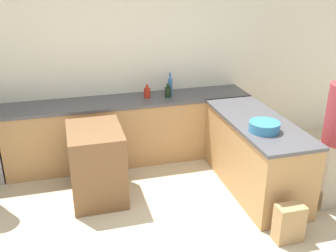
{
  "coord_description": "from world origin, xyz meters",
  "views": [
    {
      "loc": [
        -0.82,
        -2.86,
        2.64
      ],
      "look_at": [
        0.24,
        1.04,
        0.96
      ],
      "focal_mm": 42.0,
      "sensor_mm": 36.0,
      "label": 1
    }
  ],
  "objects": [
    {
      "name": "paper_bag",
      "position": [
        1.22,
        -0.01,
        0.2
      ],
      "size": [
        0.29,
        0.17,
        0.41
      ],
      "color": "#A88456",
      "rests_on": "ground_plane"
    },
    {
      "name": "water_bottle_blue",
      "position": [
        0.6,
        2.26,
        1.03
      ],
      "size": [
        0.06,
        0.06,
        0.31
      ],
      "color": "#386BB7",
      "rests_on": "counter_back"
    },
    {
      "name": "wine_bottle_dark",
      "position": [
        0.54,
        2.16,
        0.99
      ],
      "size": [
        0.09,
        0.09,
        0.19
      ],
      "color": "black",
      "rests_on": "counter_back"
    },
    {
      "name": "hot_sauce_bottle",
      "position": [
        0.26,
        2.22,
        0.98
      ],
      "size": [
        0.09,
        0.09,
        0.18
      ],
      "color": "red",
      "rests_on": "counter_back"
    },
    {
      "name": "island_table",
      "position": [
        -0.56,
        1.33,
        0.44
      ],
      "size": [
        0.62,
        0.8,
        0.88
      ],
      "color": "brown",
      "rests_on": "ground_plane"
    },
    {
      "name": "mixing_bowl",
      "position": [
        1.26,
        0.72,
        0.97
      ],
      "size": [
        0.34,
        0.34,
        0.11
      ],
      "color": "teal",
      "rests_on": "counter_peninsula"
    },
    {
      "name": "wall_back",
      "position": [
        0.0,
        2.52,
        1.35
      ],
      "size": [
        8.0,
        0.06,
        2.7
      ],
      "color": "silver",
      "rests_on": "ground_plane"
    },
    {
      "name": "counter_peninsula",
      "position": [
        1.35,
        1.04,
        0.46
      ],
      "size": [
        0.69,
        1.76,
        0.91
      ],
      "color": "tan",
      "rests_on": "ground_plane"
    },
    {
      "name": "counter_back",
      "position": [
        0.0,
        2.2,
        0.46
      ],
      "size": [
        3.39,
        0.61,
        0.91
      ],
      "color": "tan",
      "rests_on": "ground_plane"
    }
  ]
}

